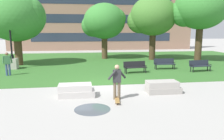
{
  "coord_description": "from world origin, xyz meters",
  "views": [
    {
      "loc": [
        -1.18,
        -12.88,
        3.31
      ],
      "look_at": [
        0.44,
        -1.4,
        1.2
      ],
      "focal_mm": 35.0,
      "sensor_mm": 36.0,
      "label": 1
    }
  ],
  "objects_px": {
    "concrete_block_left": "(163,87)",
    "park_bench_near_right": "(164,63)",
    "skateboard": "(117,100)",
    "park_bench_near_left": "(135,66)",
    "person_skateboarder": "(117,80)",
    "person_bystander_near_lawn": "(8,63)",
    "lamp_post_center": "(12,57)",
    "park_bench_far_left": "(200,65)",
    "concrete_block_center": "(76,91)"
  },
  "relations": [
    {
      "from": "concrete_block_center",
      "to": "park_bench_near_left",
      "type": "bearing_deg",
      "value": 51.6
    },
    {
      "from": "lamp_post_center",
      "to": "person_bystander_near_lawn",
      "type": "xyz_separation_m",
      "value": [
        0.53,
        -2.94,
        -0.11
      ]
    },
    {
      "from": "person_skateboarder",
      "to": "park_bench_far_left",
      "type": "height_order",
      "value": "person_skateboarder"
    },
    {
      "from": "skateboard",
      "to": "park_bench_near_left",
      "type": "height_order",
      "value": "park_bench_near_left"
    },
    {
      "from": "concrete_block_center",
      "to": "concrete_block_left",
      "type": "relative_size",
      "value": 1.0
    },
    {
      "from": "skateboard",
      "to": "park_bench_near_right",
      "type": "relative_size",
      "value": 0.57
    },
    {
      "from": "person_bystander_near_lawn",
      "to": "skateboard",
      "type": "bearing_deg",
      "value": -45.34
    },
    {
      "from": "concrete_block_left",
      "to": "lamp_post_center",
      "type": "relative_size",
      "value": 0.34
    },
    {
      "from": "skateboard",
      "to": "park_bench_far_left",
      "type": "relative_size",
      "value": 0.56
    },
    {
      "from": "park_bench_near_left",
      "to": "park_bench_near_right",
      "type": "height_order",
      "value": "same"
    },
    {
      "from": "concrete_block_left",
      "to": "park_bench_near_left",
      "type": "relative_size",
      "value": 0.97
    },
    {
      "from": "lamp_post_center",
      "to": "park_bench_near_right",
      "type": "bearing_deg",
      "value": -8.42
    },
    {
      "from": "park_bench_near_left",
      "to": "lamp_post_center",
      "type": "relative_size",
      "value": 0.35
    },
    {
      "from": "concrete_block_left",
      "to": "person_skateboarder",
      "type": "bearing_deg",
      "value": -162.85
    },
    {
      "from": "concrete_block_center",
      "to": "person_bystander_near_lawn",
      "type": "xyz_separation_m",
      "value": [
        -5.07,
        5.9,
        0.68
      ]
    },
    {
      "from": "skateboard",
      "to": "person_bystander_near_lawn",
      "type": "relative_size",
      "value": 0.61
    },
    {
      "from": "concrete_block_left",
      "to": "skateboard",
      "type": "bearing_deg",
      "value": -155.42
    },
    {
      "from": "person_skateboarder",
      "to": "skateboard",
      "type": "bearing_deg",
      "value": -96.59
    },
    {
      "from": "person_skateboarder",
      "to": "park_bench_near_left",
      "type": "xyz_separation_m",
      "value": [
        2.48,
        6.38,
        -0.43
      ]
    },
    {
      "from": "concrete_block_center",
      "to": "lamp_post_center",
      "type": "distance_m",
      "value": 10.5
    },
    {
      "from": "skateboard",
      "to": "lamp_post_center",
      "type": "distance_m",
      "value": 12.58
    },
    {
      "from": "skateboard",
      "to": "person_skateboarder",
      "type": "bearing_deg",
      "value": 83.41
    },
    {
      "from": "person_skateboarder",
      "to": "park_bench_far_left",
      "type": "xyz_separation_m",
      "value": [
        7.87,
        6.29,
        -0.43
      ]
    },
    {
      "from": "park_bench_near_left",
      "to": "park_bench_far_left",
      "type": "height_order",
      "value": "same"
    },
    {
      "from": "park_bench_near_right",
      "to": "concrete_block_center",
      "type": "bearing_deg",
      "value": -136.79
    },
    {
      "from": "concrete_block_left",
      "to": "park_bench_near_right",
      "type": "height_order",
      "value": "park_bench_near_right"
    },
    {
      "from": "person_skateboarder",
      "to": "park_bench_near_left",
      "type": "relative_size",
      "value": 0.92
    },
    {
      "from": "person_bystander_near_lawn",
      "to": "park_bench_far_left",
      "type": "bearing_deg",
      "value": -1.46
    },
    {
      "from": "park_bench_near_right",
      "to": "lamp_post_center",
      "type": "distance_m",
      "value": 13.13
    },
    {
      "from": "concrete_block_left",
      "to": "park_bench_near_right",
      "type": "xyz_separation_m",
      "value": [
        2.78,
        6.88,
        0.23
      ]
    },
    {
      "from": "person_skateboarder",
      "to": "skateboard",
      "type": "distance_m",
      "value": 0.98
    },
    {
      "from": "skateboard",
      "to": "park_bench_near_left",
      "type": "distance_m",
      "value": 7.26
    },
    {
      "from": "skateboard",
      "to": "park_bench_far_left",
      "type": "xyz_separation_m",
      "value": [
        7.92,
        6.7,
        0.45
      ]
    },
    {
      "from": "concrete_block_center",
      "to": "skateboard",
      "type": "relative_size",
      "value": 1.74
    },
    {
      "from": "concrete_block_center",
      "to": "lamp_post_center",
      "type": "relative_size",
      "value": 0.34
    },
    {
      "from": "skateboard",
      "to": "park_bench_near_right",
      "type": "bearing_deg",
      "value": 56.09
    },
    {
      "from": "park_bench_near_left",
      "to": "person_skateboarder",
      "type": "bearing_deg",
      "value": -111.21
    },
    {
      "from": "skateboard",
      "to": "person_bystander_near_lawn",
      "type": "bearing_deg",
      "value": 134.66
    },
    {
      "from": "concrete_block_center",
      "to": "concrete_block_left",
      "type": "bearing_deg",
      "value": 0.52
    },
    {
      "from": "park_bench_far_left",
      "to": "lamp_post_center",
      "type": "xyz_separation_m",
      "value": [
        -15.45,
        3.32,
        0.55
      ]
    },
    {
      "from": "park_bench_near_left",
      "to": "person_bystander_near_lawn",
      "type": "height_order",
      "value": "person_bystander_near_lawn"
    },
    {
      "from": "concrete_block_left",
      "to": "person_bystander_near_lawn",
      "type": "xyz_separation_m",
      "value": [
        -9.67,
        5.86,
        0.68
      ]
    },
    {
      "from": "park_bench_far_left",
      "to": "person_skateboarder",
      "type": "bearing_deg",
      "value": -141.37
    },
    {
      "from": "person_skateboarder",
      "to": "skateboard",
      "type": "xyz_separation_m",
      "value": [
        -0.05,
        -0.41,
        -0.88
      ]
    },
    {
      "from": "lamp_post_center",
      "to": "person_bystander_near_lawn",
      "type": "height_order",
      "value": "lamp_post_center"
    },
    {
      "from": "skateboard",
      "to": "park_bench_near_left",
      "type": "xyz_separation_m",
      "value": [
        2.52,
        6.79,
        0.45
      ]
    },
    {
      "from": "park_bench_near_right",
      "to": "skateboard",
      "type": "bearing_deg",
      "value": -123.91
    },
    {
      "from": "park_bench_near_right",
      "to": "person_bystander_near_lawn",
      "type": "distance_m",
      "value": 12.49
    },
    {
      "from": "park_bench_near_left",
      "to": "park_bench_far_left",
      "type": "bearing_deg",
      "value": -0.98
    },
    {
      "from": "person_skateboarder",
      "to": "person_bystander_near_lawn",
      "type": "bearing_deg",
      "value": 136.58
    }
  ]
}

